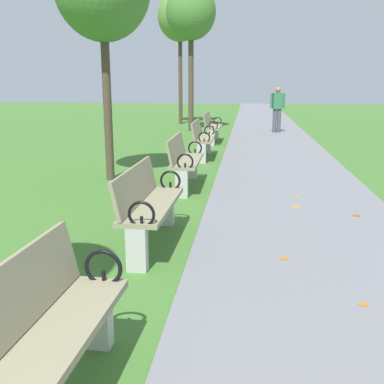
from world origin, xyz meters
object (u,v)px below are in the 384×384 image
Objects in this scene: park_bench_5 at (202,138)px; pedestrian_walking at (277,107)px; park_bench_2 at (35,342)px; tree_4 at (180,17)px; park_bench_6 at (212,127)px; park_bench_3 at (148,204)px; park_bench_4 at (184,160)px; tree_3 at (191,13)px.

park_bench_5 is 6.22m from pedestrian_walking.
park_bench_2 is 0.29× the size of tree_4.
park_bench_2 is 18.44m from tree_4.
park_bench_3 is at bearing -90.00° from park_bench_6.
pedestrian_walking is at bearing 69.89° from park_bench_5.
park_bench_3 is 1.00× the size of park_bench_4.
tree_3 is at bearing -73.72° from tree_4.
tree_4 is at bearing 97.02° from park_bench_3.
pedestrian_walking is (2.13, 11.93, 0.44)m from park_bench_3.
pedestrian_walking is (2.13, 14.73, 0.44)m from park_bench_2.
park_bench_6 is at bearing -72.49° from tree_3.
tree_4 is at bearing 106.28° from tree_3.
tree_3 reaches higher than park_bench_4.
park_bench_4 is at bearing -81.33° from tree_4.
pedestrian_walking is at bearing -7.50° from tree_3.
park_bench_2 is at bearing -90.00° from park_bench_3.
tree_3 is at bearing 94.88° from park_bench_3.
park_bench_5 is (-0.00, 3.19, 0.00)m from park_bench_4.
park_bench_4 is 1.00× the size of park_bench_6.
park_bench_5 is at bearing 90.00° from park_bench_4.
park_bench_4 is at bearing -83.63° from tree_3.
park_bench_3 is at bearing -100.13° from pedestrian_walking.
park_bench_2 is at bearing -84.07° from tree_4.
tree_3 is 0.95× the size of tree_4.
park_bench_5 and park_bench_6 have the same top height.
tree_3 reaches higher than park_bench_6.
park_bench_5 is at bearing -78.33° from tree_4.
park_bench_3 and park_bench_6 have the same top height.
tree_3 is 4.59m from pedestrian_walking.
park_bench_4 is at bearing -103.31° from pedestrian_walking.
park_bench_3 is 1.00× the size of park_bench_5.
tree_4 reaches higher than park_bench_4.
tree_3 is at bearing 107.51° from park_bench_6.
park_bench_6 is 0.29× the size of tree_4.
park_bench_6 is at bearing 90.00° from park_bench_5.
pedestrian_walking is at bearing 76.69° from park_bench_4.
park_bench_2 is 0.31× the size of tree_3.
tree_3 is at bearing 96.37° from park_bench_4.
park_bench_2 is at bearing -90.00° from park_bench_5.
tree_4 reaches higher than tree_3.
park_bench_3 is at bearing -82.98° from tree_4.
park_bench_6 is at bearing -126.14° from pedestrian_walking.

